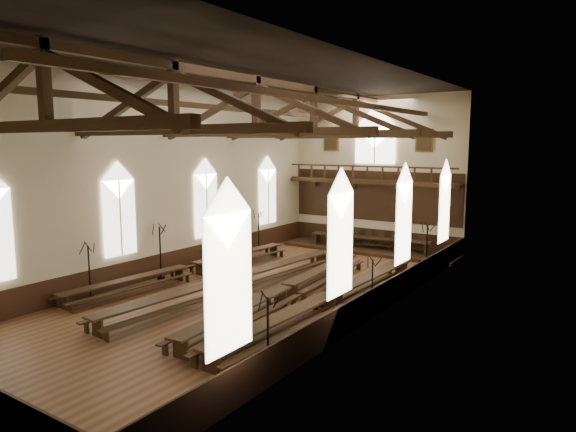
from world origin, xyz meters
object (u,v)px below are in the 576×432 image
(refectory_row_c, at_px, (286,289))
(candelabrum_right_near, at_px, (268,351))
(refectory_row_d, at_px, (332,297))
(candelabrum_left_mid, at_px, (161,262))
(candelabrum_right_far, at_px, (426,259))
(candelabrum_right_mid, at_px, (372,294))
(dais, at_px, (369,250))
(refectory_row_a, at_px, (190,268))
(candelabrum_left_far, at_px, (259,239))
(refectory_row_b, at_px, (235,281))
(high_table, at_px, (369,239))
(candelabrum_left_near, at_px, (90,282))

(refectory_row_c, distance_m, candelabrum_right_near, 7.31)
(refectory_row_d, xyz_separation_m, candelabrum_left_mid, (-9.81, -0.35, 0.28))
(candelabrum_right_far, bearing_deg, candelabrum_right_mid, -90.00)
(dais, relative_size, candelabrum_right_far, 3.94)
(refectory_row_a, distance_m, candelabrum_left_far, 7.42)
(refectory_row_b, distance_m, refectory_row_d, 5.04)
(high_table, xyz_separation_m, candelabrum_right_near, (5.11, -18.26, -0.03))
(refectory_row_a, relative_size, candelabrum_left_near, 5.49)
(candelabrum_left_near, height_order, candelabrum_right_mid, candelabrum_left_near)
(high_table, bearing_deg, candelabrum_right_near, -74.36)
(refectory_row_b, xyz_separation_m, refectory_row_c, (2.70, 0.20, -0.02))
(dais, bearing_deg, candelabrum_right_near, -74.36)
(refectory_row_c, xyz_separation_m, candelabrum_right_mid, (3.62, 1.06, 0.14))
(refectory_row_d, bearing_deg, high_table, 107.76)
(refectory_row_b, distance_m, high_table, 12.17)
(candelabrum_left_mid, height_order, candelabrum_right_near, candelabrum_left_mid)
(refectory_row_c, relative_size, candelabrum_left_near, 5.64)
(high_table, bearing_deg, refectory_row_c, -82.87)
(refectory_row_b, height_order, refectory_row_c, refectory_row_b)
(refectory_row_a, relative_size, candelabrum_right_mid, 6.23)
(refectory_row_c, distance_m, candelabrum_left_mid, 7.49)
(high_table, relative_size, candelabrum_left_far, 2.97)
(candelabrum_left_far, bearing_deg, dais, 33.22)
(high_table, bearing_deg, candelabrum_right_far, -38.15)
(candelabrum_left_mid, xyz_separation_m, candelabrum_right_mid, (11.10, 1.44, -0.18))
(refectory_row_b, distance_m, candelabrum_left_mid, 4.79)
(refectory_row_c, xyz_separation_m, candelabrum_left_mid, (-7.48, -0.38, 0.32))
(refectory_row_b, xyz_separation_m, high_table, (1.21, 12.11, 0.24))
(refectory_row_b, height_order, candelabrum_left_near, candelabrum_left_near)
(dais, bearing_deg, candelabrum_left_far, -146.78)
(candelabrum_left_near, bearing_deg, candelabrum_left_mid, 90.00)
(candelabrum_left_mid, relative_size, candelabrum_right_mid, 1.26)
(refectory_row_b, xyz_separation_m, candelabrum_right_mid, (6.32, 1.26, 0.12))
(candelabrum_left_near, distance_m, candelabrum_left_far, 12.52)
(refectory_row_d, height_order, dais, refectory_row_d)
(candelabrum_left_mid, bearing_deg, candelabrum_right_mid, 7.38)
(refectory_row_b, xyz_separation_m, candelabrum_right_far, (6.32, 8.09, 0.30))
(refectory_row_b, height_order, dais, refectory_row_b)
(candelabrum_right_far, bearing_deg, refectory_row_d, -99.27)
(candelabrum_right_near, height_order, candelabrum_right_far, candelabrum_right_far)
(candelabrum_left_far, bearing_deg, candelabrum_left_mid, -90.00)
(refectory_row_c, bearing_deg, candelabrum_right_near, -60.30)
(refectory_row_a, distance_m, refectory_row_c, 6.47)
(candelabrum_left_near, relative_size, candelabrum_right_far, 0.90)
(candelabrum_left_mid, bearing_deg, refectory_row_c, 2.89)
(high_table, xyz_separation_m, candelabrum_right_mid, (5.11, -10.85, -0.12))
(candelabrum_left_far, bearing_deg, candelabrum_right_mid, -31.95)
(candelabrum_left_mid, height_order, candelabrum_right_mid, candelabrum_left_mid)
(dais, distance_m, candelabrum_left_near, 17.51)
(refectory_row_d, bearing_deg, refectory_row_c, 179.44)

